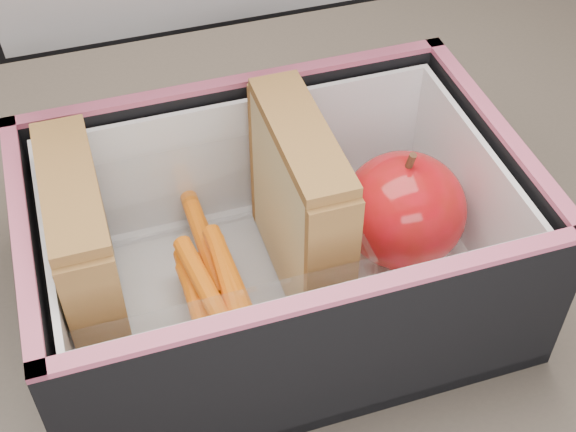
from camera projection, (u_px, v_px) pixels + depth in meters
name	position (u px, v px, depth m)	size (l,w,h in m)	color
kitchen_table	(286.00, 369.00, 0.58)	(1.20, 0.80, 0.75)	brown
lunch_bag	(275.00, 230.00, 0.47)	(0.28, 0.26, 0.27)	black
plastic_tub	(200.00, 260.00, 0.47)	(0.17, 0.12, 0.07)	white
sandwich_left	(87.00, 256.00, 0.44)	(0.03, 0.10, 0.11)	tan
sandwich_right	(300.00, 207.00, 0.47)	(0.03, 0.11, 0.12)	tan
carrot_sticks	(217.00, 289.00, 0.48)	(0.04, 0.15, 0.03)	orange
paper_napkin	(390.00, 247.00, 0.52)	(0.08, 0.08, 0.01)	white
red_apple	(404.00, 210.00, 0.49)	(0.10, 0.10, 0.08)	maroon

